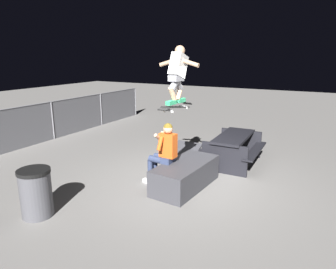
# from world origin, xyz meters

# --- Properties ---
(ground_plane) EXTENTS (40.00, 40.00, 0.00)m
(ground_plane) POSITION_xyz_m (0.00, 0.00, 0.00)
(ground_plane) COLOR slate
(ledge_box_main) EXTENTS (1.75, 0.89, 0.54)m
(ledge_box_main) POSITION_xyz_m (-0.17, -0.09, 0.27)
(ledge_box_main) COLOR #38383D
(ledge_box_main) RESTS_ON ground
(person_sitting_on_ledge) EXTENTS (0.60, 0.77, 1.37)m
(person_sitting_on_ledge) POSITION_xyz_m (-0.30, 0.36, 0.77)
(person_sitting_on_ledge) COLOR #2D3856
(person_sitting_on_ledge) RESTS_ON ground
(skateboard) EXTENTS (1.03, 0.27, 0.14)m
(skateboard) POSITION_xyz_m (-0.22, 0.12, 1.70)
(skateboard) COLOR black
(skater_airborne) EXTENTS (0.63, 0.89, 1.12)m
(skater_airborne) POSITION_xyz_m (-0.16, 0.12, 2.39)
(skater_airborne) COLOR #2D9E66
(kicker_ramp) EXTENTS (1.09, 0.85, 0.42)m
(kicker_ramp) POSITION_xyz_m (1.52, 0.81, 0.07)
(kicker_ramp) COLOR #38383D
(kicker_ramp) RESTS_ON ground
(picnic_table_back) EXTENTS (1.73, 1.37, 0.75)m
(picnic_table_back) POSITION_xyz_m (1.71, -0.54, 0.50)
(picnic_table_back) COLOR black
(picnic_table_back) RESTS_ON ground
(trash_bin) EXTENTS (0.55, 0.55, 0.85)m
(trash_bin) POSITION_xyz_m (-2.47, 1.65, 0.43)
(trash_bin) COLOR #47474C
(trash_bin) RESTS_ON ground
(fence_back) EXTENTS (12.05, 0.05, 1.26)m
(fence_back) POSITION_xyz_m (0.00, 5.39, 0.67)
(fence_back) COLOR slate
(fence_back) RESTS_ON ground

